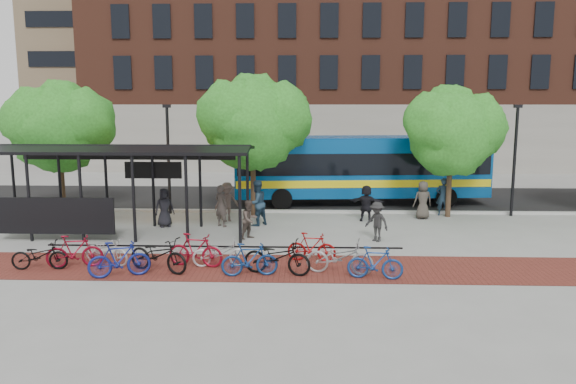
{
  "coord_description": "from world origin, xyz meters",
  "views": [
    {
      "loc": [
        -0.48,
        -22.34,
        5.32
      ],
      "look_at": [
        -1.28,
        0.32,
        1.6
      ],
      "focal_mm": 35.0,
      "sensor_mm": 36.0,
      "label": 1
    }
  ],
  "objects_px": {
    "bike_1": "(74,251)",
    "pedestrian_3": "(227,202)",
    "bike_2": "(106,251)",
    "bike_11": "(375,263)",
    "pedestrian_6": "(423,200)",
    "tree_b": "(255,119)",
    "pedestrian_1": "(221,206)",
    "pedestrian_2": "(257,203)",
    "lamp_post_right": "(515,157)",
    "bike_9": "(312,247)",
    "tree_a": "(61,124)",
    "bike_7": "(250,260)",
    "tree_c": "(453,129)",
    "bike_0": "(40,255)",
    "pedestrian_7": "(443,197)",
    "pedestrian_8": "(250,219)",
    "bike_3": "(119,259)",
    "bus_shelter": "(114,159)",
    "bike_5": "(195,250)",
    "bike_8": "(277,257)",
    "lamp_post_left": "(168,156)",
    "bus": "(360,165)",
    "bike_6": "(220,253)",
    "pedestrian_5": "(366,203)",
    "pedestrian_9": "(377,222)",
    "bike_10": "(340,257)",
    "bike_4": "(158,255)",
    "pedestrian_0": "(164,208)"
  },
  "relations": [
    {
      "from": "tree_a",
      "to": "bike_7",
      "type": "xyz_separation_m",
      "value": [
        9.68,
        -9.23,
        -3.72
      ]
    },
    {
      "from": "bike_2",
      "to": "bike_11",
      "type": "height_order",
      "value": "bike_11"
    },
    {
      "from": "bike_5",
      "to": "bike_6",
      "type": "relative_size",
      "value": 1.03
    },
    {
      "from": "pedestrian_6",
      "to": "bike_10",
      "type": "bearing_deg",
      "value": 53.06
    },
    {
      "from": "bike_6",
      "to": "pedestrian_8",
      "type": "height_order",
      "value": "pedestrian_8"
    },
    {
      "from": "bus_shelter",
      "to": "lamp_post_left",
      "type": "distance_m",
      "value": 4.24
    },
    {
      "from": "bike_3",
      "to": "pedestrian_2",
      "type": "height_order",
      "value": "pedestrian_2"
    },
    {
      "from": "lamp_post_right",
      "to": "bike_9",
      "type": "xyz_separation_m",
      "value": [
        -9.33,
        -7.81,
        -2.26
      ]
    },
    {
      "from": "bike_1",
      "to": "bike_3",
      "type": "bearing_deg",
      "value": -130.04
    },
    {
      "from": "bike_11",
      "to": "pedestrian_0",
      "type": "distance_m",
      "value": 10.6
    },
    {
      "from": "tree_a",
      "to": "bike_3",
      "type": "distance_m",
      "value": 11.67
    },
    {
      "from": "bike_7",
      "to": "pedestrian_2",
      "type": "bearing_deg",
      "value": -4.85
    },
    {
      "from": "bike_2",
      "to": "pedestrian_5",
      "type": "height_order",
      "value": "pedestrian_5"
    },
    {
      "from": "bus_shelter",
      "to": "pedestrian_2",
      "type": "bearing_deg",
      "value": 16.59
    },
    {
      "from": "tree_a",
      "to": "lamp_post_right",
      "type": "relative_size",
      "value": 1.21
    },
    {
      "from": "bus_shelter",
      "to": "bike_10",
      "type": "distance_m",
      "value": 10.33
    },
    {
      "from": "tree_b",
      "to": "bike_10",
      "type": "height_order",
      "value": "tree_b"
    },
    {
      "from": "pedestrian_6",
      "to": "bus_shelter",
      "type": "bearing_deg",
      "value": 4.09
    },
    {
      "from": "lamp_post_right",
      "to": "bike_8",
      "type": "distance_m",
      "value": 14.11
    },
    {
      "from": "pedestrian_1",
      "to": "pedestrian_2",
      "type": "bearing_deg",
      "value": -136.61
    },
    {
      "from": "pedestrian_1",
      "to": "pedestrian_7",
      "type": "bearing_deg",
      "value": -130.73
    },
    {
      "from": "pedestrian_5",
      "to": "pedestrian_8",
      "type": "height_order",
      "value": "pedestrian_5"
    },
    {
      "from": "bike_7",
      "to": "bike_11",
      "type": "xyz_separation_m",
      "value": [
        3.79,
        -0.15,
        -0.02
      ]
    },
    {
      "from": "bus",
      "to": "bike_5",
      "type": "height_order",
      "value": "bus"
    },
    {
      "from": "bike_4",
      "to": "pedestrian_1",
      "type": "xyz_separation_m",
      "value": [
        1.0,
        6.46,
        0.34
      ]
    },
    {
      "from": "lamp_post_right",
      "to": "bike_5",
      "type": "distance_m",
      "value": 15.78
    },
    {
      "from": "pedestrian_6",
      "to": "pedestrian_8",
      "type": "distance_m",
      "value": 8.45
    },
    {
      "from": "bus_shelter",
      "to": "bike_8",
      "type": "height_order",
      "value": "bus_shelter"
    },
    {
      "from": "bike_4",
      "to": "pedestrian_6",
      "type": "height_order",
      "value": "pedestrian_6"
    },
    {
      "from": "tree_c",
      "to": "bike_11",
      "type": "relative_size",
      "value": 3.54
    },
    {
      "from": "bike_1",
      "to": "pedestrian_3",
      "type": "distance_m",
      "value": 8.14
    },
    {
      "from": "pedestrian_8",
      "to": "bus",
      "type": "bearing_deg",
      "value": 8.36
    },
    {
      "from": "tree_b",
      "to": "pedestrian_3",
      "type": "xyz_separation_m",
      "value": [
        -1.13,
        -1.39,
        -3.59
      ]
    },
    {
      "from": "bike_6",
      "to": "pedestrian_8",
      "type": "xyz_separation_m",
      "value": [
        0.57,
        3.74,
        0.29
      ]
    },
    {
      "from": "pedestrian_7",
      "to": "pedestrian_8",
      "type": "bearing_deg",
      "value": 39.19
    },
    {
      "from": "pedestrian_3",
      "to": "bike_1",
      "type": "bearing_deg",
      "value": -140.64
    },
    {
      "from": "bike_5",
      "to": "pedestrian_9",
      "type": "height_order",
      "value": "pedestrian_9"
    },
    {
      "from": "pedestrian_6",
      "to": "bike_6",
      "type": "bearing_deg",
      "value": 33.69
    },
    {
      "from": "pedestrian_5",
      "to": "pedestrian_7",
      "type": "bearing_deg",
      "value": -142.51
    },
    {
      "from": "bike_0",
      "to": "pedestrian_6",
      "type": "distance_m",
      "value": 15.98
    },
    {
      "from": "pedestrian_7",
      "to": "pedestrian_9",
      "type": "bearing_deg",
      "value": 63.8
    },
    {
      "from": "bike_2",
      "to": "bike_0",
      "type": "bearing_deg",
      "value": 131.11
    },
    {
      "from": "bike_11",
      "to": "pedestrian_6",
      "type": "bearing_deg",
      "value": -12.15
    },
    {
      "from": "pedestrian_1",
      "to": "lamp_post_left",
      "type": "bearing_deg",
      "value": -8.77
    },
    {
      "from": "bike_3",
      "to": "bike_8",
      "type": "xyz_separation_m",
      "value": [
        4.76,
        0.44,
        -0.0
      ]
    },
    {
      "from": "lamp_post_left",
      "to": "bike_7",
      "type": "relative_size",
      "value": 2.96
    },
    {
      "from": "bike_6",
      "to": "pedestrian_7",
      "type": "xyz_separation_m",
      "value": [
        9.11,
        8.5,
        0.42
      ]
    },
    {
      "from": "lamp_post_right",
      "to": "bike_1",
      "type": "bearing_deg",
      "value": -152.58
    },
    {
      "from": "tree_b",
      "to": "bike_7",
      "type": "relative_size",
      "value": 3.73
    },
    {
      "from": "bike_5",
      "to": "pedestrian_1",
      "type": "distance_m",
      "value": 5.88
    }
  ]
}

